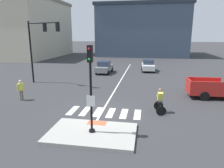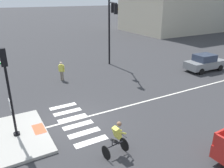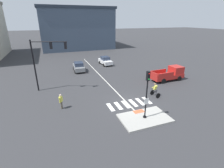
% 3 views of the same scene
% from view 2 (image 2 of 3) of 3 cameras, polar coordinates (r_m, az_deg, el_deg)
% --- Properties ---
extents(ground_plane, '(300.00, 300.00, 0.00)m').
position_cam_2_polar(ground_plane, '(13.79, -9.57, -9.32)').
color(ground_plane, '#333335').
extents(traffic_island, '(4.67, 2.97, 0.15)m').
position_cam_2_polar(traffic_island, '(13.24, -22.62, -11.85)').
color(traffic_island, '#A3A099').
rests_on(traffic_island, ground).
extents(tactile_pad_front, '(1.10, 0.60, 0.01)m').
position_cam_2_polar(tactile_pad_front, '(13.30, -17.78, -10.58)').
color(tactile_pad_front, '#DB5B38').
rests_on(tactile_pad_front, traffic_island).
extents(signal_pole, '(0.44, 0.38, 4.57)m').
position_cam_2_polar(signal_pole, '(12.02, -24.53, -0.40)').
color(signal_pole, black).
rests_on(signal_pole, traffic_island).
extents(crosswalk_stripe_a, '(0.44, 1.80, 0.01)m').
position_cam_2_polar(crosswalk_stripe_a, '(15.73, -12.13, -5.46)').
color(crosswalk_stripe_a, silver).
rests_on(crosswalk_stripe_a, ground).
extents(crosswalk_stripe_b, '(0.44, 1.80, 0.01)m').
position_cam_2_polar(crosswalk_stripe_b, '(14.95, -11.04, -6.85)').
color(crosswalk_stripe_b, silver).
rests_on(crosswalk_stripe_b, ground).
extents(crosswalk_stripe_c, '(0.44, 1.80, 0.01)m').
position_cam_2_polar(crosswalk_stripe_c, '(14.19, -9.83, -8.38)').
color(crosswalk_stripe_c, silver).
rests_on(crosswalk_stripe_c, ground).
extents(crosswalk_stripe_d, '(0.44, 1.80, 0.01)m').
position_cam_2_polar(crosswalk_stripe_d, '(13.45, -8.47, -10.09)').
color(crosswalk_stripe_d, silver).
rests_on(crosswalk_stripe_d, ground).
extents(crosswalk_stripe_e, '(0.44, 1.80, 0.01)m').
position_cam_2_polar(crosswalk_stripe_e, '(12.73, -6.94, -11.98)').
color(crosswalk_stripe_e, silver).
rests_on(crosswalk_stripe_e, ground).
extents(crosswalk_stripe_f, '(0.44, 1.80, 0.01)m').
position_cam_2_polar(crosswalk_stripe_f, '(12.03, -5.20, -14.09)').
color(crosswalk_stripe_f, silver).
rests_on(crosswalk_stripe_f, ground).
extents(lane_centre_line, '(0.14, 28.00, 0.01)m').
position_cam_2_polar(lane_centre_line, '(19.23, 19.32, -1.19)').
color(lane_centre_line, silver).
rests_on(lane_centre_line, ground).
extents(traffic_light_mast, '(4.22, 1.78, 6.59)m').
position_cam_2_polar(traffic_light_mast, '(22.71, -0.23, 15.17)').
color(traffic_light_mast, black).
rests_on(traffic_light_mast, ground).
extents(car_grey_westbound_distant, '(1.98, 4.17, 1.64)m').
position_cam_2_polar(car_grey_westbound_distant, '(24.23, 22.14, 4.98)').
color(car_grey_westbound_distant, slate).
rests_on(car_grey_westbound_distant, ground).
extents(cyclist, '(0.78, 1.16, 1.68)m').
position_cam_2_polar(cyclist, '(10.69, 1.15, -13.36)').
color(cyclist, black).
rests_on(cyclist, ground).
extents(pedestrian_at_curb_left, '(0.40, 0.44, 1.67)m').
position_cam_2_polar(pedestrian_at_curb_left, '(20.19, -12.50, 3.54)').
color(pedestrian_at_curb_left, '#6B6051').
rests_on(pedestrian_at_curb_left, ground).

